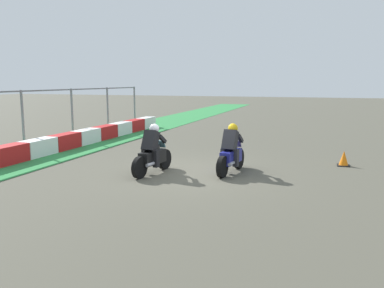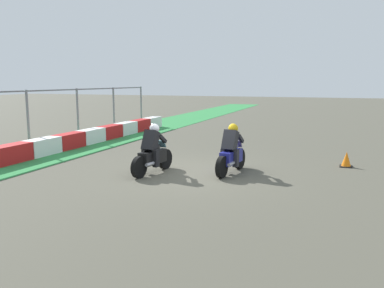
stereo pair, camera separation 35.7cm
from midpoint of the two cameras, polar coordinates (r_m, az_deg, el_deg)
name	(u,v)px [view 1 (the left image)]	position (r m, az deg, el deg)	size (l,w,h in m)	color
ground_plane	(191,173)	(12.22, -1.02, -4.15)	(120.00, 120.00, 0.00)	#525042
grass_verge	(19,160)	(15.59, -24.12, -2.04)	(72.00, 3.56, 0.02)	#308743
track_barrier	(23,151)	(15.39, -23.60, -0.96)	(21.97, 0.60, 0.64)	red
rider_lane_a	(231,153)	(12.15, 4.79, -1.26)	(2.04, 0.59, 1.51)	black
rider_lane_b	(152,153)	(12.09, -6.52, -1.34)	(2.04, 0.59, 1.51)	black
traffic_cone	(344,159)	(14.04, 20.21, -2.02)	(0.40, 0.40, 0.50)	black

